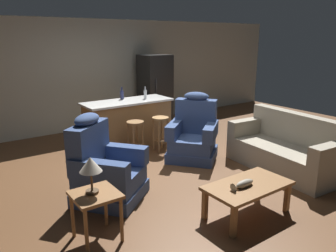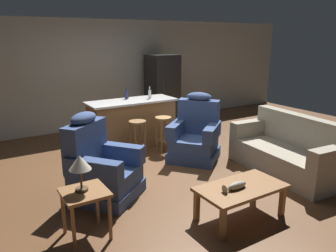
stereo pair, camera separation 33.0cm
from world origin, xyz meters
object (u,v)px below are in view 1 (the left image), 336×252
object	(u,v)px
recliner_near_lamp	(104,170)
kitchen_island	(128,123)
recliner_near_island	(193,135)
bottle_tall_green	(122,95)
end_table	(96,202)
couch	(286,150)
bar_stool_right	(160,128)
coffee_table	(248,188)
table_lamp	(91,166)
bar_stool_left	(135,132)
bottle_short_amber	(145,94)
fish_figurine	(243,184)
refrigerator	(155,90)

from	to	relation	value
recliner_near_lamp	kitchen_island	distance (m)	2.29
recliner_near_island	bottle_tall_green	bearing A→B (deg)	-104.90
kitchen_island	end_table	bearing A→B (deg)	-124.99
couch	bottle_tall_green	bearing A→B (deg)	-55.88
kitchen_island	bar_stool_right	world-z (taller)	kitchen_island
coffee_table	recliner_near_island	distance (m)	2.14
couch	table_lamp	bearing A→B (deg)	5.12
bar_stool_left	bottle_short_amber	xyz separation A→B (m)	(0.60, 0.60, 0.57)
coffee_table	bottle_short_amber	size ratio (longest dim) A/B	4.40
couch	bar_stool_right	world-z (taller)	couch
coffee_table	bar_stool_left	distance (m)	2.65
fish_figurine	bottle_tall_green	world-z (taller)	bottle_tall_green
recliner_near_lamp	recliner_near_island	world-z (taller)	same
bottle_short_amber	end_table	bearing A→B (deg)	-130.73
recliner_near_island	table_lamp	distance (m)	2.92
fish_figurine	recliner_near_island	bearing A→B (deg)	65.80
refrigerator	bar_stool_right	bearing A→B (deg)	-120.57
recliner_near_island	bottle_tall_green	world-z (taller)	bottle_tall_green
bottle_tall_green	coffee_table	bearing A→B (deg)	-91.71
bar_stool_right	bottle_short_amber	bearing A→B (deg)	86.75
end_table	table_lamp	distance (m)	0.41
couch	refrigerator	bearing A→B (deg)	-83.24
recliner_near_island	bar_stool_left	size ratio (longest dim) A/B	1.76
kitchen_island	recliner_near_lamp	bearing A→B (deg)	-127.00
bottle_short_amber	fish_figurine	bearing A→B (deg)	-101.18
recliner_near_lamp	bottle_short_amber	world-z (taller)	same
fish_figurine	end_table	size ratio (longest dim) A/B	0.61
couch	refrigerator	world-z (taller)	refrigerator
table_lamp	kitchen_island	size ratio (longest dim) A/B	0.23
recliner_near_island	bar_stool_left	xyz separation A→B (m)	(-0.85, 0.66, 0.05)
couch	fish_figurine	bearing A→B (deg)	25.13
bar_stool_right	bottle_tall_green	size ratio (longest dim) A/B	2.69
fish_figurine	bottle_tall_green	size ratio (longest dim) A/B	1.35
end_table	recliner_near_lamp	bearing A→B (deg)	59.72
couch	kitchen_island	size ratio (longest dim) A/B	1.09
bar_stool_left	fish_figurine	bearing A→B (deg)	-91.08
refrigerator	bottle_short_amber	bearing A→B (deg)	-130.35
couch	recliner_near_island	xyz separation A→B (m)	(-0.90, 1.35, 0.08)
recliner_near_island	bar_stool_right	xyz separation A→B (m)	(-0.29, 0.66, 0.05)
coffee_table	bar_stool_right	bearing A→B (deg)	79.60
recliner_near_island	bottle_tall_green	xyz separation A→B (m)	(-0.67, 1.49, 0.62)
table_lamp	bar_stool_left	bearing A→B (deg)	49.90
recliner_near_island	table_lamp	xyz separation A→B (m)	(-2.55, -1.36, 0.45)
end_table	refrigerator	bearing A→B (deg)	49.39
recliner_near_island	kitchen_island	bearing A→B (deg)	-102.12
kitchen_island	bar_stool_left	size ratio (longest dim) A/B	2.65
couch	table_lamp	xyz separation A→B (m)	(-3.45, -0.01, 0.53)
kitchen_island	bottle_tall_green	world-z (taller)	bottle_tall_green
bottle_short_amber	coffee_table	bearing A→B (deg)	-99.10
fish_figurine	kitchen_island	bearing A→B (deg)	85.77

